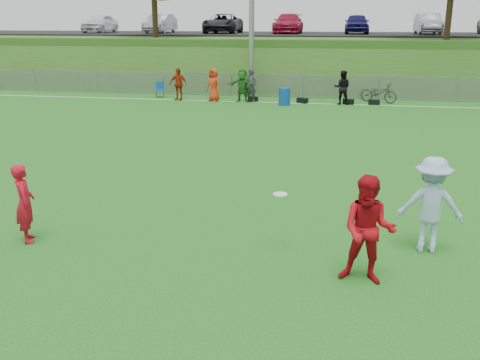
% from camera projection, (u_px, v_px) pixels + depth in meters
% --- Properties ---
extents(ground, '(120.00, 120.00, 0.00)m').
position_uv_depth(ground, '(234.00, 239.00, 10.51)').
color(ground, '#125916').
rests_on(ground, ground).
extents(sideline_far, '(60.00, 0.10, 0.01)m').
position_uv_depth(sideline_far, '(300.00, 103.00, 27.46)').
color(sideline_far, white).
rests_on(sideline_far, ground).
extents(fence, '(58.00, 0.06, 1.30)m').
position_uv_depth(fence, '(303.00, 86.00, 29.16)').
color(fence, gray).
rests_on(fence, ground).
extents(berm, '(120.00, 18.00, 3.00)m').
position_uv_depth(berm, '(313.00, 57.00, 39.27)').
color(berm, '#255B19').
rests_on(berm, ground).
extents(parking_lot, '(120.00, 12.00, 0.10)m').
position_uv_depth(parking_lot, '(316.00, 34.00, 40.71)').
color(parking_lot, black).
rests_on(parking_lot, berm).
extents(car_row, '(32.04, 5.18, 1.44)m').
position_uv_depth(car_row, '(300.00, 24.00, 39.74)').
color(car_row, white).
rests_on(car_row, parking_lot).
extents(spectator_row, '(9.51, 0.88, 1.69)m').
position_uv_depth(spectator_row, '(248.00, 86.00, 27.68)').
color(spectator_row, '#AA2D0B').
rests_on(spectator_row, ground).
extents(gear_bags, '(6.76, 0.47, 0.26)m').
position_uv_depth(gear_bags, '(319.00, 101.00, 27.35)').
color(gear_bags, black).
rests_on(gear_bags, ground).
extents(player_red_left, '(0.62, 0.68, 1.55)m').
position_uv_depth(player_red_left, '(25.00, 203.00, 10.23)').
color(player_red_left, red).
rests_on(player_red_left, ground).
extents(player_red_center, '(0.98, 0.82, 1.81)m').
position_uv_depth(player_red_center, '(368.00, 230.00, 8.57)').
color(player_red_center, '#B50C15').
rests_on(player_red_center, ground).
extents(player_blue, '(1.21, 0.75, 1.81)m').
position_uv_depth(player_blue, '(431.00, 205.00, 9.76)').
color(player_blue, '#A3BEE3').
rests_on(player_blue, ground).
extents(frisbee, '(0.26, 0.26, 0.02)m').
position_uv_depth(frisbee, '(280.00, 194.00, 9.71)').
color(frisbee, white).
rests_on(frisbee, ground).
extents(recycling_bin, '(0.63, 0.63, 0.87)m').
position_uv_depth(recycling_bin, '(284.00, 97.00, 26.71)').
color(recycling_bin, '#0E429C').
rests_on(recycling_bin, ground).
extents(camp_chair, '(0.58, 0.58, 0.85)m').
position_uv_depth(camp_chair, '(160.00, 93.00, 29.49)').
color(camp_chair, '#0E4C99').
rests_on(camp_chair, ground).
extents(bicycle, '(2.03, 1.40, 1.01)m').
position_uv_depth(bicycle, '(379.00, 93.00, 27.58)').
color(bicycle, '#28282A').
rests_on(bicycle, ground).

